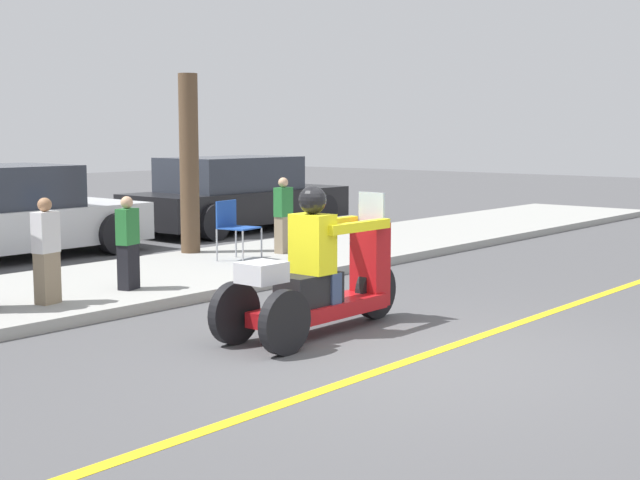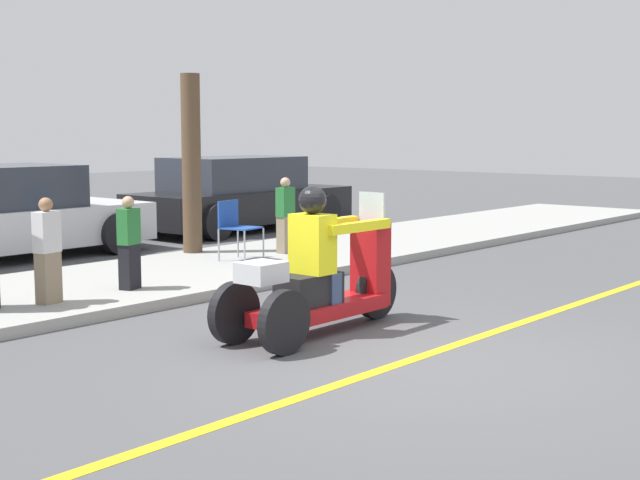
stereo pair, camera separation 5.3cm
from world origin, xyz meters
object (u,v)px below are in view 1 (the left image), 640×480
motorcycle_trike (320,281)px  spectator_end_of_line (128,245)px  tree_trunk (189,164)px  parked_car_lot_center (236,196)px  spectator_near_curb (46,253)px  spectator_by_tree (283,217)px  folding_chair_curbside (233,224)px

motorcycle_trike → spectator_end_of_line: motorcycle_trike is taller
tree_trunk → parked_car_lot_center: bearing=35.9°
tree_trunk → spectator_end_of_line: bearing=-144.4°
spectator_near_curb → parked_car_lot_center: (6.82, 4.19, 0.02)m
motorcycle_trike → parked_car_lot_center: size_ratio=0.49×
parked_car_lot_center → tree_trunk: tree_trunk is taller
spectator_near_curb → spectator_end_of_line: 1.06m
motorcycle_trike → tree_trunk: tree_trunk is taller
motorcycle_trike → spectator_near_curb: size_ratio=2.05×
motorcycle_trike → spectator_by_tree: bearing=46.8°
spectator_near_curb → parked_car_lot_center: 8.01m
spectator_end_of_line → folding_chair_curbside: bearing=17.8°
spectator_by_tree → spectator_near_curb: bearing=-170.4°
spectator_by_tree → spectator_end_of_line: spectator_by_tree is taller
motorcycle_trike → spectator_end_of_line: (-0.12, 2.72, 0.13)m
folding_chair_curbside → parked_car_lot_center: 4.78m
spectator_end_of_line → folding_chair_curbside: 2.51m
spectator_near_curb → spectator_end_of_line: (1.06, 0.03, -0.02)m
spectator_end_of_line → parked_car_lot_center: (5.76, 4.15, 0.04)m
tree_trunk → spectator_by_tree: bearing=-52.8°
spectator_end_of_line → parked_car_lot_center: parked_car_lot_center is taller
spectator_near_curb → folding_chair_curbside: size_ratio=1.34×
spectator_end_of_line → tree_trunk: size_ratio=0.41×
spectator_by_tree → motorcycle_trike: bearing=-133.2°
folding_chair_curbside → tree_trunk: bearing=83.0°
motorcycle_trike → folding_chair_curbside: size_ratio=2.75×
spectator_by_tree → spectator_near_curb: size_ratio=1.01×
spectator_by_tree → tree_trunk: size_ratio=0.43×
parked_car_lot_center → tree_trunk: 4.08m
parked_car_lot_center → spectator_near_curb: bearing=-148.5°
spectator_near_curb → parked_car_lot_center: size_ratio=0.24×
motorcycle_trike → folding_chair_curbside: (2.27, 3.49, 0.13)m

